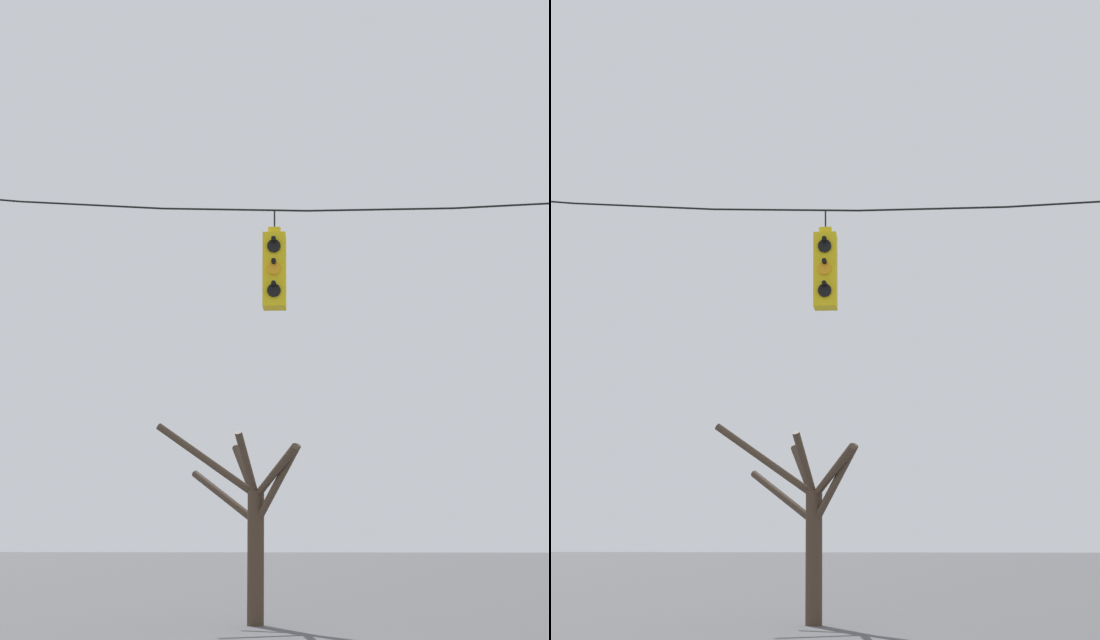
{
  "view_description": "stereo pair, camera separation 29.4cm",
  "coord_description": "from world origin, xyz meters",
  "views": [
    {
      "loc": [
        -0.84,
        -14.5,
        1.87
      ],
      "look_at": [
        -1.6,
        -0.34,
        5.0
      ],
      "focal_mm": 55.0,
      "sensor_mm": 36.0,
      "label": 1
    },
    {
      "loc": [
        -0.55,
        -14.48,
        1.87
      ],
      "look_at": [
        -1.6,
        -0.34,
        5.0
      ],
      "focal_mm": 55.0,
      "sensor_mm": 36.0,
      "label": 2
    }
  ],
  "objects": [
    {
      "name": "bare_tree",
      "position": [
        -2.55,
        7.16,
        2.23
      ],
      "size": [
        3.36,
        2.51,
        4.37
      ],
      "color": "#423326",
      "rests_on": "ground_plane"
    },
    {
      "name": "span_wire",
      "position": [
        -0.0,
        -0.34,
        6.85
      ],
      "size": [
        15.52,
        0.03,
        0.49
      ],
      "color": "black"
    },
    {
      "name": "traffic_light_over_intersection",
      "position": [
        -1.6,
        -0.34,
        5.77
      ],
      "size": [
        0.34,
        0.58,
        1.52
      ],
      "color": "yellow"
    }
  ]
}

